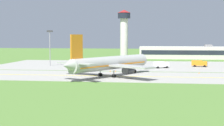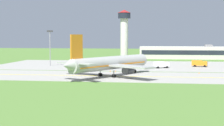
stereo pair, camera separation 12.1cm
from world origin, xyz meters
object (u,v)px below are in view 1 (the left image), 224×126
Objects in this scene: airplane_lead at (110,63)px; control_tower at (124,29)px; service_truck_fuel at (161,64)px; apron_light_mast at (50,43)px; service_truck_baggage at (199,63)px.

airplane_lead is 1.31× the size of control_tower.
apron_light_mast is at bearing 174.85° from service_truck_fuel.
control_tower is (-36.51, 59.55, 15.05)m from service_truck_baggage.
service_truck_fuel is at bearing -152.18° from service_truck_baggage.
airplane_lead is at bearing -116.32° from service_truck_fuel.
control_tower reaches higher than service_truck_baggage.
service_truck_fuel is 0.43× the size of apron_light_mast.
apron_light_mast reaches higher than airplane_lead.
service_truck_baggage is 1.00× the size of service_truck_fuel.
control_tower is 68.23m from apron_light_mast.
airplane_lead reaches higher than service_truck_fuel.
apron_light_mast is (-45.19, 4.07, 7.79)m from service_truck_fuel.
apron_light_mast is at bearing -110.61° from control_tower.
airplane_lead is 46.19m from apron_light_mast.
service_truck_baggage is 61.01m from apron_light_mast.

